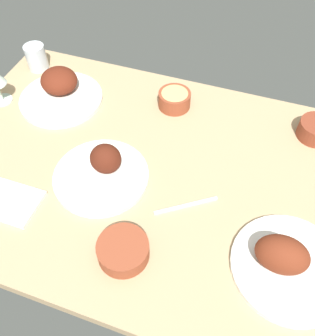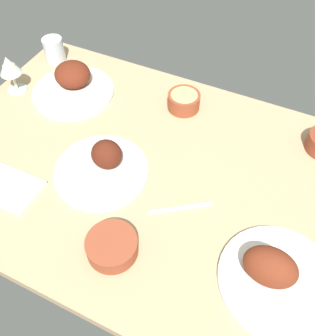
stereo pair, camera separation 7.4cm
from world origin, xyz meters
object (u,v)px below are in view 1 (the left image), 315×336
plate_center_main (60,90)px  plate_near_viewer (286,261)px  bowl_pasta (174,99)px  water_tumbler (36,57)px  bowl_onions (123,250)px  folded_napkin (5,200)px  fork_loose (186,206)px  plate_far_side (103,170)px

plate_center_main → plate_near_viewer: size_ratio=1.00×
bowl_pasta → water_tumbler: (-56.10, 3.64, 1.66)cm
plate_near_viewer → bowl_onions: bearing=-165.4°
bowl_pasta → bowl_onions: (4.94, -57.96, -0.39)cm
water_tumbler → folded_napkin: 62.27cm
plate_near_viewer → folded_napkin: plate_near_viewer is taller
folded_napkin → fork_loose: folded_napkin is taller
bowl_onions → plate_far_side: bearing=125.6°
bowl_onions → folded_napkin: 38.04cm
folded_napkin → plate_near_viewer: bearing=4.5°
plate_near_viewer → bowl_pasta: bearing=132.4°
bowl_pasta → folded_napkin: 63.22cm
plate_center_main → plate_far_side: 40.10cm
bowl_onions → plate_near_viewer: bearing=14.6°
plate_far_side → bowl_pasta: (10.54, 36.31, 0.52)cm
plate_near_viewer → plate_center_main: bearing=154.8°
plate_near_viewer → water_tumbler: (-99.76, 51.53, 1.63)cm
plate_center_main → plate_far_side: size_ratio=1.03×
fork_loose → bowl_onions: bearing=-154.5°
plate_near_viewer → bowl_onions: plate_near_viewer is taller
plate_center_main → folded_napkin: size_ratio=1.48×
bowl_pasta → plate_far_side: bearing=-106.2°
plate_far_side → folded_napkin: plate_far_side is taller
bowl_onions → water_tumbler: water_tumbler is taller
plate_near_viewer → bowl_pasta: plate_near_viewer is taller
plate_center_main → bowl_onions: size_ratio=2.20×
water_tumbler → folded_napkin: bearing=-68.0°
bowl_pasta → fork_loose: 41.94cm
bowl_onions → folded_napkin: size_ratio=0.67×
plate_far_side → fork_loose: bearing=-5.3°
plate_near_viewer → water_tumbler: size_ratio=3.07×
plate_far_side → water_tumbler: 60.64cm
plate_center_main → plate_far_side: plate_far_side is taller
plate_center_main → bowl_pasta: size_ratio=2.61×
plate_near_viewer → folded_napkin: (-76.49, -6.07, -2.52)cm
folded_napkin → bowl_onions: bearing=-6.0°
water_tumbler → plate_near_viewer: bearing=-27.3°
plate_near_viewer → water_tumbler: 112.29cm
fork_loose → folded_napkin: bearing=162.3°
water_tumbler → fork_loose: bearing=-30.5°
plate_near_viewer → fork_loose: (-27.89, 9.12, -2.72)cm
bowl_pasta → bowl_onions: size_ratio=0.84×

